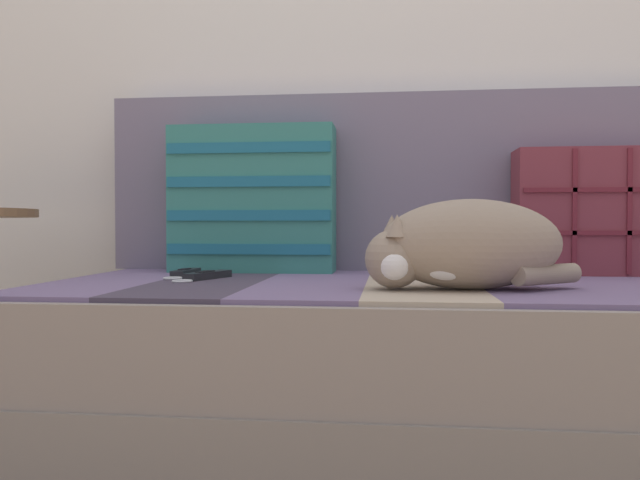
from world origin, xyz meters
TOP-DOWN VIEW (x-y plane):
  - ground_plane at (0.00, 0.00)m, footprint 14.00×14.00m
  - couch at (0.00, 0.09)m, footprint 1.87×0.92m
  - sofa_backrest at (0.00, 0.48)m, footprint 1.83×0.14m
  - throw_pillow_quilted at (0.48, 0.33)m, footprint 0.42×0.14m
  - throw_pillow_striped at (-0.46, 0.33)m, footprint 0.47×0.14m
  - sleeping_cat at (0.08, -0.11)m, footprint 0.45×0.25m
  - game_remote_near at (-0.61, 0.15)m, footprint 0.05×0.18m
  - game_remote_far at (-0.53, 0.08)m, footprint 0.11×0.21m

SIDE VIEW (x-z plane):
  - ground_plane at x=0.00m, z-range 0.00..0.00m
  - couch at x=0.00m, z-range 0.00..0.38m
  - game_remote_near at x=-0.61m, z-range 0.38..0.40m
  - game_remote_far at x=-0.53m, z-range 0.38..0.40m
  - sleeping_cat at x=0.08m, z-range 0.37..0.56m
  - throw_pillow_quilted at x=0.48m, z-range 0.38..0.72m
  - throw_pillow_striped at x=-0.46m, z-range 0.38..0.80m
  - sofa_backrest at x=0.00m, z-range 0.38..0.90m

